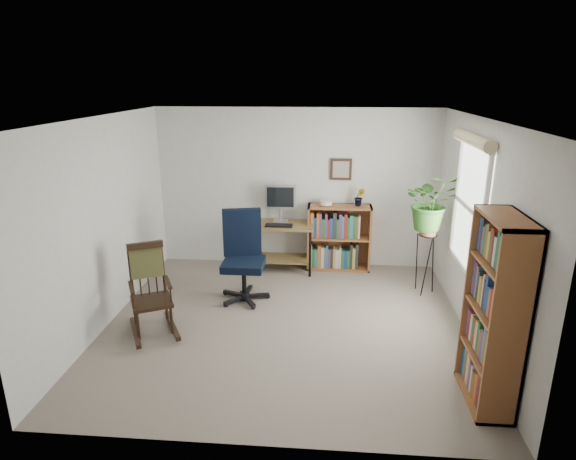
# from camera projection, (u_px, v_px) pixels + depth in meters

# --- Properties ---
(floor) EXTENTS (4.20, 4.00, 0.00)m
(floor) POSITION_uv_depth(u_px,v_px,m) (285.00, 324.00, 5.73)
(floor) COLOR gray
(floor) RESTS_ON ground
(ceiling) EXTENTS (4.20, 4.00, 0.00)m
(ceiling) POSITION_uv_depth(u_px,v_px,m) (285.00, 118.00, 5.00)
(ceiling) COLOR silver
(ceiling) RESTS_ON ground
(wall_back) EXTENTS (4.20, 0.00, 2.40)m
(wall_back) POSITION_uv_depth(u_px,v_px,m) (297.00, 189.00, 7.27)
(wall_back) COLOR silver
(wall_back) RESTS_ON ground
(wall_front) EXTENTS (4.20, 0.00, 2.40)m
(wall_front) POSITION_uv_depth(u_px,v_px,m) (261.00, 310.00, 3.47)
(wall_front) COLOR silver
(wall_front) RESTS_ON ground
(wall_left) EXTENTS (0.00, 4.00, 2.40)m
(wall_left) POSITION_uv_depth(u_px,v_px,m) (104.00, 223.00, 5.53)
(wall_left) COLOR silver
(wall_left) RESTS_ON ground
(wall_right) EXTENTS (0.00, 4.00, 2.40)m
(wall_right) POSITION_uv_depth(u_px,v_px,m) (478.00, 233.00, 5.20)
(wall_right) COLOR silver
(wall_right) RESTS_ON ground
(window) EXTENTS (0.12, 1.20, 1.50)m
(window) POSITION_uv_depth(u_px,v_px,m) (469.00, 208.00, 5.43)
(window) COLOR white
(window) RESTS_ON wall_right
(desk) EXTENTS (1.01, 0.56, 0.73)m
(desk) POSITION_uv_depth(u_px,v_px,m) (280.00, 247.00, 7.25)
(desk) COLOR olive
(desk) RESTS_ON floor
(monitor) EXTENTS (0.46, 0.16, 0.56)m
(monitor) POSITION_uv_depth(u_px,v_px,m) (281.00, 203.00, 7.19)
(monitor) COLOR #ACACB1
(monitor) RESTS_ON desk
(keyboard) EXTENTS (0.40, 0.15, 0.02)m
(keyboard) POSITION_uv_depth(u_px,v_px,m) (279.00, 225.00, 7.02)
(keyboard) COLOR black
(keyboard) RESTS_ON desk
(office_chair) EXTENTS (0.78, 0.78, 1.20)m
(office_chair) POSITION_uv_depth(u_px,v_px,m) (243.00, 257.00, 6.18)
(office_chair) COLOR black
(office_chair) RESTS_ON floor
(rocking_chair) EXTENTS (0.90, 1.05, 1.05)m
(rocking_chair) POSITION_uv_depth(u_px,v_px,m) (150.00, 290.00, 5.40)
(rocking_chair) COLOR black
(rocking_chair) RESTS_ON floor
(low_bookshelf) EXTENTS (0.94, 0.31, 1.00)m
(low_bookshelf) POSITION_uv_depth(u_px,v_px,m) (339.00, 238.00, 7.26)
(low_bookshelf) COLOR brown
(low_bookshelf) RESTS_ON floor
(tall_bookshelf) EXTENTS (0.33, 0.76, 1.74)m
(tall_bookshelf) POSITION_uv_depth(u_px,v_px,m) (494.00, 313.00, 4.14)
(tall_bookshelf) COLOR brown
(tall_bookshelf) RESTS_ON floor
(plant_stand) EXTENTS (0.28, 0.28, 0.97)m
(plant_stand) POSITION_uv_depth(u_px,v_px,m) (426.00, 259.00, 6.44)
(plant_stand) COLOR black
(plant_stand) RESTS_ON floor
(spider_plant) EXTENTS (1.69, 1.88, 1.46)m
(spider_plant) POSITION_uv_depth(u_px,v_px,m) (434.00, 175.00, 6.09)
(spider_plant) COLOR #306523
(spider_plant) RESTS_ON plant_stand
(potted_plant_small) EXTENTS (0.13, 0.24, 0.11)m
(potted_plant_small) POSITION_uv_depth(u_px,v_px,m) (359.00, 202.00, 7.08)
(potted_plant_small) COLOR #306523
(potted_plant_small) RESTS_ON low_bookshelf
(framed_picture) EXTENTS (0.32, 0.04, 0.32)m
(framed_picture) POSITION_uv_depth(u_px,v_px,m) (341.00, 169.00, 7.09)
(framed_picture) COLOR black
(framed_picture) RESTS_ON wall_back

